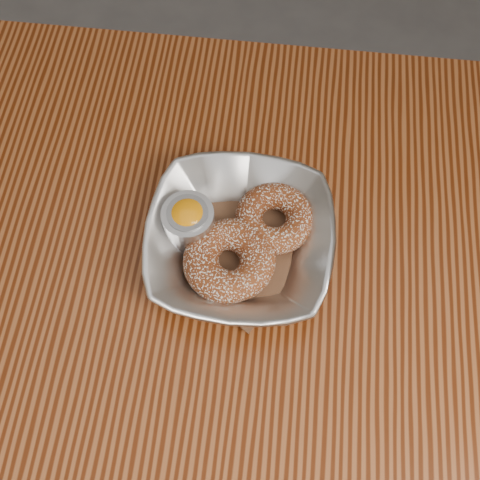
# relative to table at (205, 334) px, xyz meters

# --- Properties ---
(ground_plane) EXTENTS (4.00, 4.00, 0.00)m
(ground_plane) POSITION_rel_table_xyz_m (0.00, 0.00, -0.65)
(ground_plane) COLOR #565659
(ground_plane) RESTS_ON ground
(table) EXTENTS (1.20, 0.80, 0.75)m
(table) POSITION_rel_table_xyz_m (0.00, 0.00, 0.00)
(table) COLOR brown
(table) RESTS_ON ground_plane
(serving_bowl) EXTENTS (0.21, 0.21, 0.05)m
(serving_bowl) POSITION_rel_table_xyz_m (0.04, 0.08, 0.12)
(serving_bowl) COLOR #B4B7BC
(serving_bowl) RESTS_ON table
(parchment) EXTENTS (0.20, 0.20, 0.00)m
(parchment) POSITION_rel_table_xyz_m (0.04, 0.08, 0.11)
(parchment) COLOR brown
(parchment) RESTS_ON table
(donut_back) EXTENTS (0.12, 0.12, 0.03)m
(donut_back) POSITION_rel_table_xyz_m (0.07, 0.11, 0.12)
(donut_back) COLOR maroon
(donut_back) RESTS_ON parchment
(donut_front) EXTENTS (0.13, 0.13, 0.03)m
(donut_front) POSITION_rel_table_xyz_m (0.03, 0.05, 0.13)
(donut_front) COLOR maroon
(donut_front) RESTS_ON parchment
(donut_extra) EXTENTS (0.10, 0.10, 0.03)m
(donut_extra) POSITION_rel_table_xyz_m (0.02, 0.05, 0.13)
(donut_extra) COLOR maroon
(donut_extra) RESTS_ON parchment
(ramekin) EXTENTS (0.06, 0.06, 0.06)m
(ramekin) POSITION_rel_table_xyz_m (-0.02, 0.09, 0.14)
(ramekin) COLOR #B4B7BC
(ramekin) RESTS_ON table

